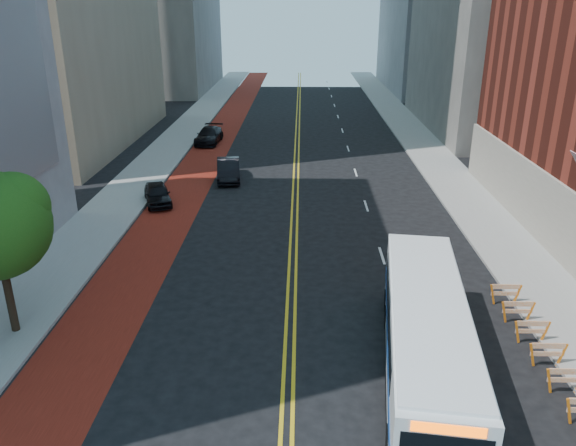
# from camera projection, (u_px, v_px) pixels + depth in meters

# --- Properties ---
(ground) EXTENTS (160.00, 160.00, 0.00)m
(ground) POSITION_uv_depth(u_px,v_px,m) (286.00, 444.00, 17.32)
(ground) COLOR black
(ground) RESTS_ON ground
(sidewalk_left) EXTENTS (4.00, 140.00, 0.15)m
(sidewalk_left) POSITION_uv_depth(u_px,v_px,m) (148.00, 170.00, 45.49)
(sidewalk_left) COLOR gray
(sidewalk_left) RESTS_ON ground
(sidewalk_right) EXTENTS (4.00, 140.00, 0.15)m
(sidewalk_right) POSITION_uv_depth(u_px,v_px,m) (446.00, 172.00, 44.96)
(sidewalk_right) COLOR gray
(sidewalk_right) RESTS_ON ground
(bus_lane_paint) EXTENTS (3.60, 140.00, 0.01)m
(bus_lane_paint) POSITION_uv_depth(u_px,v_px,m) (196.00, 171.00, 45.43)
(bus_lane_paint) COLOR #5F160D
(bus_lane_paint) RESTS_ON ground
(center_line_inner) EXTENTS (0.14, 140.00, 0.01)m
(center_line_inner) POSITION_uv_depth(u_px,v_px,m) (294.00, 172.00, 45.25)
(center_line_inner) COLOR gold
(center_line_inner) RESTS_ON ground
(center_line_outer) EXTENTS (0.14, 140.00, 0.01)m
(center_line_outer) POSITION_uv_depth(u_px,v_px,m) (298.00, 172.00, 45.25)
(center_line_outer) COLOR gold
(center_line_outer) RESTS_ON ground
(lane_dashes) EXTENTS (0.14, 98.20, 0.01)m
(lane_dashes) POSITION_uv_depth(u_px,v_px,m) (348.00, 149.00, 52.59)
(lane_dashes) COLOR silver
(lane_dashes) RESTS_ON ground
(construction_barriers) EXTENTS (1.42, 10.91, 1.00)m
(construction_barriers) POSITION_uv_depth(u_px,v_px,m) (557.00, 363.00, 20.05)
(construction_barriers) COLOR orange
(construction_barriers) RESTS_ON ground
(transit_bus) EXTENTS (4.16, 12.23, 3.30)m
(transit_bus) POSITION_uv_depth(u_px,v_px,m) (425.00, 337.00, 19.76)
(transit_bus) COLOR white
(transit_bus) RESTS_ON ground
(car_a) EXTENTS (2.85, 4.33, 1.37)m
(car_a) POSITION_uv_depth(u_px,v_px,m) (157.00, 194.00, 37.89)
(car_a) COLOR black
(car_a) RESTS_ON ground
(car_b) EXTENTS (2.30, 5.01, 1.59)m
(car_b) POSITION_uv_depth(u_px,v_px,m) (228.00, 170.00, 43.07)
(car_b) COLOR black
(car_b) RESTS_ON ground
(car_c) EXTENTS (2.43, 5.30, 1.50)m
(car_c) POSITION_uv_depth(u_px,v_px,m) (209.00, 135.00, 54.41)
(car_c) COLOR black
(car_c) RESTS_ON ground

